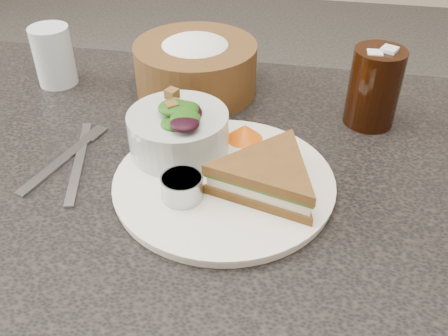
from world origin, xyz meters
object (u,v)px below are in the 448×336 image
dinner_plate (224,183)px  water_glass (54,56)px  dining_table (190,330)px  sandwich (269,176)px  dressing_ramekin (182,188)px  salad_bowl (178,126)px  bread_basket (196,60)px  cola_glass (375,84)px

dinner_plate → water_glass: bearing=145.9°
dining_table → sandwich: size_ratio=6.06×
dressing_ramekin → water_glass: size_ratio=0.51×
sandwich → salad_bowl: size_ratio=1.20×
sandwich → dressing_ramekin: (-0.10, -0.03, -0.01)m
salad_bowl → dressing_ramekin: salad_bowl is taller
dining_table → dressing_ramekin: 0.41m
dining_table → dressing_ramekin: (0.03, -0.07, 0.40)m
dressing_ramekin → dining_table: bearing=109.3°
dining_table → sandwich: (0.13, -0.04, 0.41)m
bread_basket → cola_glass: bearing=-9.5°
sandwich → bread_basket: bread_basket is taller
dining_table → dinner_plate: dinner_plate is taller
dining_table → salad_bowl: salad_bowl is taller
dining_table → salad_bowl: size_ratio=7.28×
dinner_plate → water_glass: size_ratio=2.79×
cola_glass → sandwich: bearing=-122.1°
dressing_ramekin → water_glass: bearing=137.2°
bread_basket → water_glass: bread_basket is taller
dressing_ramekin → water_glass: (-0.30, 0.28, 0.02)m
bread_basket → sandwich: bearing=-59.4°
sandwich → dressing_ramekin: sandwich is taller
salad_bowl → water_glass: 0.32m
dinner_plate → salad_bowl: size_ratio=2.06×
bread_basket → dressing_ramekin: bearing=-80.0°
dinner_plate → dining_table: bearing=157.4°
bread_basket → dinner_plate: bearing=-69.0°
dining_table → dressing_ramekin: bearing=-70.7°
dining_table → salad_bowl: (-0.00, 0.02, 0.43)m
water_glass → dinner_plate: bearing=-34.1°
water_glass → dining_table: bearing=-36.6°
water_glass → bread_basket: bearing=3.6°
sandwich → dressing_ramekin: size_ratio=3.19×
dressing_ramekin → bread_basket: bread_basket is taller
dining_table → cola_glass: (0.26, 0.17, 0.44)m
dinner_plate → salad_bowl: salad_bowl is taller
dressing_ramekin → bread_basket: bearing=100.0°
sandwich → cola_glass: cola_glass is taller
sandwich → water_glass: water_glass is taller
dining_table → bread_basket: bearing=96.7°
dinner_plate → bread_basket: bearing=111.0°
bread_basket → cola_glass: (0.29, -0.05, 0.01)m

